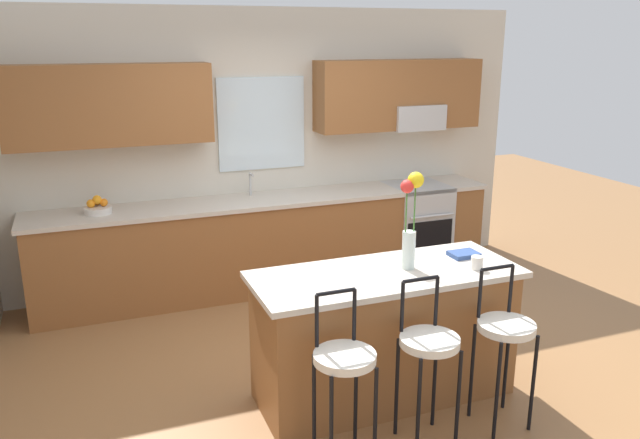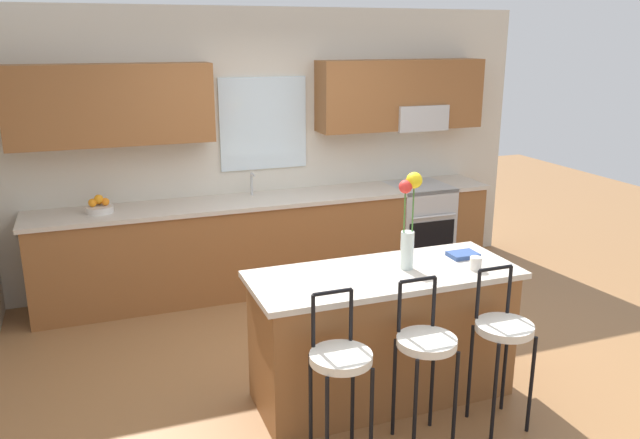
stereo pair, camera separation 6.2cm
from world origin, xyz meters
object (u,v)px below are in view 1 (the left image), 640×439
(flower_vase, at_px, (411,218))
(bar_stool_middle, at_px, (429,348))
(bar_stool_near, at_px, (344,365))
(kitchen_island, at_px, (384,334))
(cookbook, at_px, (464,254))
(bar_stool_far, at_px, (505,333))
(oven_range, at_px, (416,226))
(mug_ceramic, at_px, (477,263))
(fruit_bowl_oranges, at_px, (98,207))

(flower_vase, bearing_deg, bar_stool_middle, -106.34)
(bar_stool_near, bearing_deg, kitchen_island, 46.25)
(flower_vase, xyz_separation_m, cookbook, (0.48, 0.07, -0.33))
(cookbook, bearing_deg, bar_stool_far, -99.02)
(oven_range, xyz_separation_m, flower_vase, (-1.31, -2.19, 0.81))
(bar_stool_near, relative_size, bar_stool_far, 1.00)
(bar_stool_far, bearing_deg, cookbook, 80.98)
(bar_stool_far, relative_size, flower_vase, 1.57)
(bar_stool_near, distance_m, cookbook, 1.40)
(bar_stool_far, relative_size, cookbook, 5.21)
(oven_range, bearing_deg, kitchen_island, -123.99)
(flower_vase, bearing_deg, oven_range, 59.11)
(bar_stool_near, relative_size, bar_stool_middle, 1.00)
(mug_ceramic, bearing_deg, flower_vase, 156.67)
(oven_range, relative_size, mug_ceramic, 10.22)
(oven_range, xyz_separation_m, bar_stool_far, (-0.93, -2.77, 0.18))
(cookbook, bearing_deg, fruit_bowl_oranges, 137.85)
(kitchen_island, height_order, fruit_bowl_oranges, fruit_bowl_oranges)
(mug_ceramic, bearing_deg, fruit_bowl_oranges, 133.89)
(bar_stool_middle, bearing_deg, bar_stool_far, 0.00)
(kitchen_island, xyz_separation_m, bar_stool_far, (0.55, -0.57, 0.17))
(kitchen_island, bearing_deg, flower_vase, 1.55)
(oven_range, bearing_deg, flower_vase, -120.89)
(bar_stool_far, bearing_deg, flower_vase, 123.28)
(mug_ceramic, relative_size, cookbook, 0.45)
(oven_range, height_order, fruit_bowl_oranges, fruit_bowl_oranges)
(kitchen_island, height_order, bar_stool_near, bar_stool_near)
(bar_stool_near, height_order, fruit_bowl_oranges, fruit_bowl_oranges)
(bar_stool_middle, height_order, bar_stool_far, same)
(kitchen_island, distance_m, bar_stool_near, 0.81)
(bar_stool_near, distance_m, bar_stool_far, 1.10)
(oven_range, height_order, flower_vase, flower_vase)
(bar_stool_middle, height_order, fruit_bowl_oranges, fruit_bowl_oranges)
(kitchen_island, relative_size, mug_ceramic, 20.16)
(bar_stool_far, xyz_separation_m, flower_vase, (-0.38, 0.58, 0.64))
(bar_stool_near, bearing_deg, cookbook, 28.41)
(bar_stool_middle, relative_size, cookbook, 5.21)
(bar_stool_near, height_order, bar_stool_middle, same)
(bar_stool_far, bearing_deg, mug_ceramic, 84.38)
(bar_stool_far, xyz_separation_m, fruit_bowl_oranges, (-2.27, 2.80, 0.34))
(fruit_bowl_oranges, bearing_deg, kitchen_island, -52.29)
(mug_ceramic, bearing_deg, oven_range, 69.41)
(kitchen_island, xyz_separation_m, mug_ceramic, (0.59, -0.18, 0.50))
(bar_stool_middle, bearing_deg, cookbook, 44.89)
(oven_range, distance_m, bar_stool_middle, 3.15)
(kitchen_island, height_order, mug_ceramic, mug_ceramic)
(bar_stool_far, distance_m, cookbook, 0.72)
(flower_vase, relative_size, mug_ceramic, 7.35)
(bar_stool_middle, bearing_deg, kitchen_island, 90.00)
(bar_stool_far, bearing_deg, fruit_bowl_oranges, 129.04)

